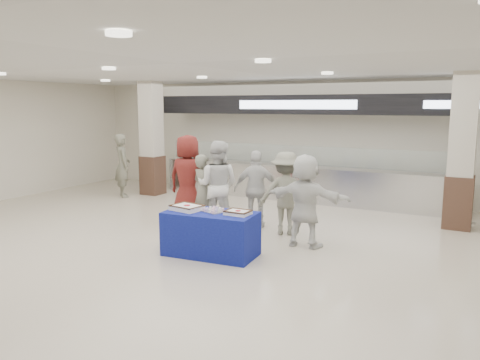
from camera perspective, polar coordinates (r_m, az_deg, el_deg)
The scene contains 15 objects.
ground at distance 8.16m, azimuth -7.02°, elevation -9.07°, with size 14.00×14.00×0.00m, color beige.
serving_line at distance 12.62m, azimuth 7.20°, elevation 2.77°, with size 8.70×0.85×2.80m.
column_left at distance 13.56m, azimuth -10.72°, elevation 4.69°, with size 0.55×0.55×3.20m.
column_right at distance 10.57m, azimuth 25.41°, elevation 2.76°, with size 0.55×0.55×3.20m.
display_table at distance 8.02m, azimuth -3.59°, elevation -6.55°, with size 1.55×0.78×0.75m, color navy.
sheet_cake_left at distance 8.11m, azimuth -6.48°, elevation -3.31°, with size 0.56×0.47×0.10m.
sheet_cake_right at distance 7.73m, azimuth -0.25°, elevation -3.93°, with size 0.39×0.31×0.09m.
cupcake_tray at distance 7.95m, azimuth -3.27°, elevation -3.66°, with size 0.45×0.39×0.06m.
civilian_maroon at distance 10.30m, azimuth -6.35°, elevation 0.20°, with size 0.93×0.61×1.90m, color maroon.
soldier_a at distance 9.73m, azimuth -4.53°, elevation -1.37°, with size 0.56×0.37×1.54m, color slate.
chef_tall at distance 9.57m, azimuth -2.75°, elevation -0.66°, with size 0.89×0.69×1.83m, color silver.
chef_short at distance 9.70m, azimuth 2.04°, elevation -1.14°, with size 0.95×0.40×1.62m, color silver.
soldier_b at distance 9.24m, azimuth 5.60°, elevation -1.63°, with size 1.06×0.61×1.64m, color slate.
civilian_white at distance 8.46m, azimuth 7.97°, elevation -2.51°, with size 1.57×0.50×1.69m, color white.
soldier_bg at distance 13.39m, azimuth -14.12°, elevation 1.73°, with size 0.64×0.42×1.76m, color slate.
Camera 1 is at (4.52, -6.30, 2.54)m, focal length 35.00 mm.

